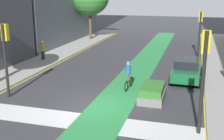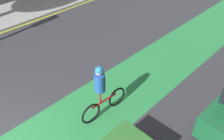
{
  "view_description": "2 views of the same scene",
  "coord_description": "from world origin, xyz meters",
  "px_view_note": "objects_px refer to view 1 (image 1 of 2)",
  "views": [
    {
      "loc": [
        5.2,
        -13.89,
        6.04
      ],
      "look_at": [
        -0.01,
        4.2,
        0.92
      ],
      "focal_mm": 46.62,
      "sensor_mm": 36.0,
      "label": 1
    },
    {
      "loc": [
        5.2,
        -0.32,
        5.67
      ],
      "look_at": [
        0.93,
        4.08,
        1.05
      ],
      "focal_mm": 39.03,
      "sensor_mm": 36.0,
      "label": 2
    }
  ],
  "objects_px": {
    "traffic_signal_far_right": "(200,26)",
    "traffic_signal_near_right": "(204,63)",
    "cyclist_in_lane": "(128,75)",
    "median_planter": "(153,93)",
    "traffic_signal_near_left": "(5,47)",
    "pedestrian_sidewalk_left_a": "(43,50)",
    "car_green_right_far": "(187,69)"
  },
  "relations": [
    {
      "from": "car_green_right_far",
      "to": "median_planter",
      "type": "distance_m",
      "value": 4.68
    },
    {
      "from": "traffic_signal_far_right",
      "to": "cyclist_in_lane",
      "type": "bearing_deg",
      "value": -111.01
    },
    {
      "from": "median_planter",
      "to": "pedestrian_sidewalk_left_a",
      "type": "bearing_deg",
      "value": 147.67
    },
    {
      "from": "traffic_signal_near_right",
      "to": "traffic_signal_near_left",
      "type": "bearing_deg",
      "value": 171.48
    },
    {
      "from": "traffic_signal_near_left",
      "to": "median_planter",
      "type": "bearing_deg",
      "value": 12.32
    },
    {
      "from": "traffic_signal_near_left",
      "to": "pedestrian_sidewalk_left_a",
      "type": "relative_size",
      "value": 2.61
    },
    {
      "from": "cyclist_in_lane",
      "to": "median_planter",
      "type": "distance_m",
      "value": 2.29
    },
    {
      "from": "traffic_signal_near_right",
      "to": "cyclist_in_lane",
      "type": "xyz_separation_m",
      "value": [
        -4.31,
        4.78,
        -2.18
      ]
    },
    {
      "from": "traffic_signal_far_right",
      "to": "cyclist_in_lane",
      "type": "height_order",
      "value": "traffic_signal_far_right"
    },
    {
      "from": "traffic_signal_far_right",
      "to": "cyclist_in_lane",
      "type": "relative_size",
      "value": 2.28
    },
    {
      "from": "cyclist_in_lane",
      "to": "traffic_signal_near_right",
      "type": "bearing_deg",
      "value": -47.96
    },
    {
      "from": "traffic_signal_far_right",
      "to": "cyclist_in_lane",
      "type": "distance_m",
      "value": 11.96
    },
    {
      "from": "cyclist_in_lane",
      "to": "median_planter",
      "type": "relative_size",
      "value": 0.75
    },
    {
      "from": "traffic_signal_near_right",
      "to": "car_green_right_far",
      "type": "xyz_separation_m",
      "value": [
        -0.84,
        7.74,
        -2.34
      ]
    },
    {
      "from": "traffic_signal_near_right",
      "to": "pedestrian_sidewalk_left_a",
      "type": "bearing_deg",
      "value": 142.53
    },
    {
      "from": "traffic_signal_far_right",
      "to": "median_planter",
      "type": "relative_size",
      "value": 1.71
    },
    {
      "from": "median_planter",
      "to": "traffic_signal_near_right",
      "type": "bearing_deg",
      "value": -53.02
    },
    {
      "from": "traffic_signal_near_right",
      "to": "median_planter",
      "type": "bearing_deg",
      "value": 126.98
    },
    {
      "from": "traffic_signal_far_right",
      "to": "pedestrian_sidewalk_left_a",
      "type": "bearing_deg",
      "value": -157.26
    },
    {
      "from": "car_green_right_far",
      "to": "pedestrian_sidewalk_left_a",
      "type": "xyz_separation_m",
      "value": [
        -12.5,
        2.49,
        0.18
      ]
    },
    {
      "from": "traffic_signal_near_right",
      "to": "cyclist_in_lane",
      "type": "relative_size",
      "value": 2.43
    },
    {
      "from": "car_green_right_far",
      "to": "median_planter",
      "type": "height_order",
      "value": "car_green_right_far"
    },
    {
      "from": "traffic_signal_near_left",
      "to": "pedestrian_sidewalk_left_a",
      "type": "height_order",
      "value": "traffic_signal_near_left"
    },
    {
      "from": "traffic_signal_far_right",
      "to": "traffic_signal_near_right",
      "type": "bearing_deg",
      "value": -89.71
    },
    {
      "from": "traffic_signal_far_right",
      "to": "pedestrian_sidewalk_left_a",
      "type": "height_order",
      "value": "traffic_signal_far_right"
    },
    {
      "from": "traffic_signal_near_left",
      "to": "traffic_signal_far_right",
      "type": "xyz_separation_m",
      "value": [
        10.7,
        14.17,
        -0.02
      ]
    },
    {
      "from": "pedestrian_sidewalk_left_a",
      "to": "median_planter",
      "type": "bearing_deg",
      "value": -32.33
    },
    {
      "from": "traffic_signal_near_left",
      "to": "traffic_signal_far_right",
      "type": "distance_m",
      "value": 17.75
    },
    {
      "from": "car_green_right_far",
      "to": "pedestrian_sidewalk_left_a",
      "type": "relative_size",
      "value": 2.6
    },
    {
      "from": "traffic_signal_near_right",
      "to": "traffic_signal_near_left",
      "type": "distance_m",
      "value": 10.9
    },
    {
      "from": "traffic_signal_near_right",
      "to": "traffic_signal_near_left",
      "type": "height_order",
      "value": "traffic_signal_near_right"
    },
    {
      "from": "traffic_signal_far_right",
      "to": "pedestrian_sidewalk_left_a",
      "type": "xyz_separation_m",
      "value": [
        -13.26,
        -5.56,
        -1.99
      ]
    }
  ]
}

